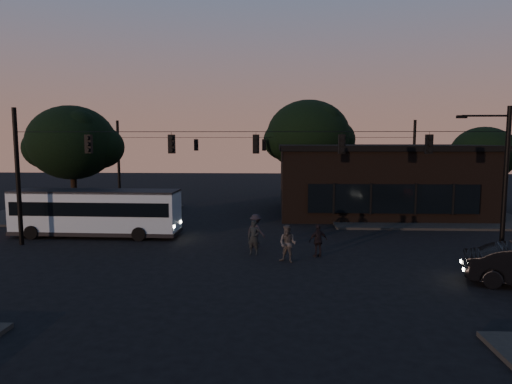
{
  "coord_description": "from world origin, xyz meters",
  "views": [
    {
      "loc": [
        1.07,
        -20.16,
        5.73
      ],
      "look_at": [
        0.0,
        4.0,
        3.0
      ],
      "focal_mm": 32.0,
      "sensor_mm": 36.0,
      "label": 1
    }
  ],
  "objects_px": {
    "building": "(377,179)",
    "bus": "(96,210)",
    "pedestrian_a": "(254,237)",
    "pedestrian_c": "(318,241)",
    "pedestrian_d": "(256,230)",
    "pedestrian_b": "(288,244)"
  },
  "relations": [
    {
      "from": "building",
      "to": "bus",
      "type": "height_order",
      "value": "building"
    },
    {
      "from": "bus",
      "to": "pedestrian_d",
      "type": "distance_m",
      "value": 9.98
    },
    {
      "from": "pedestrian_a",
      "to": "pedestrian_c",
      "type": "bearing_deg",
      "value": 4.87
    },
    {
      "from": "bus",
      "to": "pedestrian_b",
      "type": "xyz_separation_m",
      "value": [
        11.33,
        -5.36,
        -0.68
      ]
    },
    {
      "from": "bus",
      "to": "pedestrian_c",
      "type": "height_order",
      "value": "bus"
    },
    {
      "from": "pedestrian_a",
      "to": "pedestrian_c",
      "type": "height_order",
      "value": "pedestrian_a"
    },
    {
      "from": "pedestrian_c",
      "to": "bus",
      "type": "bearing_deg",
      "value": -39.35
    },
    {
      "from": "pedestrian_b",
      "to": "pedestrian_c",
      "type": "relative_size",
      "value": 1.08
    },
    {
      "from": "building",
      "to": "pedestrian_a",
      "type": "relative_size",
      "value": 8.82
    },
    {
      "from": "pedestrian_a",
      "to": "pedestrian_d",
      "type": "relative_size",
      "value": 0.97
    },
    {
      "from": "pedestrian_a",
      "to": "pedestrian_b",
      "type": "bearing_deg",
      "value": -28.26
    },
    {
      "from": "pedestrian_d",
      "to": "building",
      "type": "bearing_deg",
      "value": -90.41
    },
    {
      "from": "pedestrian_c",
      "to": "pedestrian_d",
      "type": "bearing_deg",
      "value": -53.61
    },
    {
      "from": "building",
      "to": "pedestrian_b",
      "type": "relative_size",
      "value": 8.64
    },
    {
      "from": "bus",
      "to": "pedestrian_d",
      "type": "xyz_separation_m",
      "value": [
        9.69,
        -2.29,
        -0.67
      ]
    },
    {
      "from": "pedestrian_c",
      "to": "pedestrian_d",
      "type": "height_order",
      "value": "pedestrian_d"
    },
    {
      "from": "building",
      "to": "pedestrian_c",
      "type": "relative_size",
      "value": 9.33
    },
    {
      "from": "pedestrian_b",
      "to": "pedestrian_d",
      "type": "bearing_deg",
      "value": 143.47
    },
    {
      "from": "pedestrian_b",
      "to": "pedestrian_d",
      "type": "relative_size",
      "value": 0.99
    },
    {
      "from": "bus",
      "to": "pedestrian_d",
      "type": "bearing_deg",
      "value": -11.69
    },
    {
      "from": "pedestrian_c",
      "to": "pedestrian_d",
      "type": "distance_m",
      "value": 3.78
    },
    {
      "from": "pedestrian_a",
      "to": "bus",
      "type": "bearing_deg",
      "value": 169.12
    }
  ]
}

